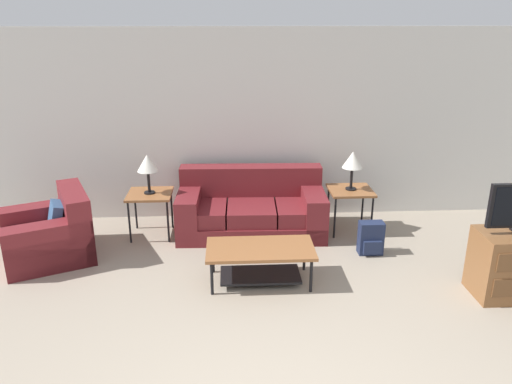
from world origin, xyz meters
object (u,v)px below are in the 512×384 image
at_px(armchair, 51,235).
at_px(side_table_left, 150,197).
at_px(couch, 251,210).
at_px(table_lamp_left, 147,164).
at_px(table_lamp_right, 353,161).
at_px(backpack, 371,239).
at_px(coffee_table, 260,256).
at_px(side_table_right, 350,193).

xyz_separation_m(armchair, side_table_left, (1.09, 0.58, 0.24)).
bearing_deg(side_table_left, couch, 2.48).
relative_size(table_lamp_left, table_lamp_right, 1.00).
bearing_deg(backpack, side_table_left, 165.58).
height_order(coffee_table, table_lamp_left, table_lamp_left).
relative_size(couch, backpack, 4.77).
bearing_deg(side_table_right, armchair, -171.14).
bearing_deg(side_table_left, armchair, -152.15).
distance_m(table_lamp_right, backpack, 1.05).
bearing_deg(coffee_table, armchair, 163.37).
xyz_separation_m(couch, side_table_right, (1.30, -0.06, 0.23)).
bearing_deg(armchair, table_lamp_left, 27.85).
height_order(armchair, backpack, armchair).
xyz_separation_m(couch, armchair, (-2.39, -0.63, -0.01)).
bearing_deg(coffee_table, table_lamp_right, 45.75).
xyz_separation_m(armchair, table_lamp_right, (3.69, 0.58, 0.68)).
bearing_deg(coffee_table, couch, 91.43).
height_order(couch, side_table_right, couch).
bearing_deg(side_table_right, backpack, -81.44).
height_order(side_table_left, side_table_right, same).
distance_m(armchair, side_table_left, 1.26).
height_order(side_table_right, table_lamp_left, table_lamp_left).
relative_size(couch, coffee_table, 1.68).
relative_size(side_table_left, table_lamp_right, 1.14).
xyz_separation_m(side_table_right, table_lamp_right, (0.00, 0.00, 0.44)).
relative_size(side_table_right, backpack, 1.44).
distance_m(couch, backpack, 1.60).
distance_m(coffee_table, side_table_left, 1.88).
bearing_deg(table_lamp_left, armchair, -152.15).
distance_m(coffee_table, table_lamp_left, 1.98).
bearing_deg(couch, armchair, -165.20).
bearing_deg(couch, backpack, -28.18).
height_order(coffee_table, backpack, coffee_table).
xyz_separation_m(armchair, backpack, (3.80, -0.12, -0.09)).
xyz_separation_m(coffee_table, side_table_right, (1.27, 1.30, 0.22)).
bearing_deg(side_table_left, table_lamp_right, 0.00).
relative_size(armchair, backpack, 3.08).
bearing_deg(couch, side_table_left, -177.52).
xyz_separation_m(side_table_left, backpack, (2.71, -0.70, -0.33)).
bearing_deg(side_table_left, table_lamp_left, 116.57).
relative_size(side_table_right, table_lamp_right, 1.14).
bearing_deg(table_lamp_right, couch, 177.51).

